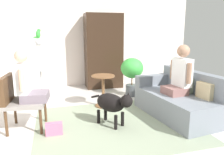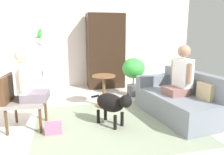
{
  "view_description": "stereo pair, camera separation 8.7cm",
  "coord_description": "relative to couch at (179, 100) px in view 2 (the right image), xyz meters",
  "views": [
    {
      "loc": [
        -0.89,
        -3.44,
        1.6
      ],
      "look_at": [
        0.12,
        0.25,
        0.77
      ],
      "focal_mm": 35.41,
      "sensor_mm": 36.0,
      "label": 1
    },
    {
      "loc": [
        -0.81,
        -3.47,
        1.6
      ],
      "look_at": [
        0.12,
        0.25,
        0.77
      ],
      "focal_mm": 35.41,
      "sensor_mm": 36.0,
      "label": 2
    }
  ],
  "objects": [
    {
      "name": "handbag",
      "position": [
        -2.31,
        -0.22,
        -0.2
      ],
      "size": [
        0.26,
        0.11,
        0.2
      ],
      "primitive_type": "cube",
      "color": "#D8668C",
      "rests_on": "ground"
    },
    {
      "name": "person_on_armchair",
      "position": [
        -2.68,
        0.13,
        0.49
      ],
      "size": [
        0.51,
        0.55,
        0.83
      ],
      "color": "slate"
    },
    {
      "name": "area_rug",
      "position": [
        -1.28,
        -0.09,
        -0.3
      ],
      "size": [
        2.66,
        2.26,
        0.01
      ],
      "primitive_type": "cube",
      "color": "gray",
      "rests_on": "ground"
    },
    {
      "name": "couch",
      "position": [
        0.0,
        0.0,
        0.0
      ],
      "size": [
        1.11,
        1.77,
        0.84
      ],
      "color": "slate",
      "rests_on": "ground"
    },
    {
      "name": "ground_plane",
      "position": [
        -1.39,
        -0.08,
        -0.3
      ],
      "size": [
        7.11,
        7.11,
        0.0
      ],
      "primitive_type": "plane",
      "color": "beige"
    },
    {
      "name": "bird_cage_stand",
      "position": [
        -2.52,
        1.25,
        0.37
      ],
      "size": [
        0.37,
        0.37,
        1.43
      ],
      "color": "silver",
      "rests_on": "ground"
    },
    {
      "name": "round_end_table",
      "position": [
        -1.27,
        0.85,
        0.1
      ],
      "size": [
        0.49,
        0.49,
        0.68
      ],
      "color": "brown",
      "rests_on": "ground"
    },
    {
      "name": "back_wall",
      "position": [
        -1.39,
        2.91,
        1.13
      ],
      "size": [
        6.53,
        0.12,
        2.87
      ],
      "primitive_type": "cube",
      "color": "silver",
      "rests_on": "ground"
    },
    {
      "name": "armchair",
      "position": [
        -2.84,
        0.15,
        0.24
      ],
      "size": [
        0.68,
        0.66,
        0.9
      ],
      "color": "#4C331E",
      "rests_on": "ground"
    },
    {
      "name": "armoire_cabinet",
      "position": [
        -0.88,
        2.5,
        0.72
      ],
      "size": [
        1.01,
        0.56,
        2.04
      ],
      "primitive_type": "cube",
      "color": "black",
      "rests_on": "ground"
    },
    {
      "name": "parrot",
      "position": [
        -2.52,
        1.25,
        1.22
      ],
      "size": [
        0.17,
        0.1,
        0.2
      ],
      "color": "green",
      "rests_on": "bird_cage_stand"
    },
    {
      "name": "potted_plant",
      "position": [
        -0.4,
        1.46,
        0.31
      ],
      "size": [
        0.55,
        0.55,
        0.94
      ],
      "color": "#4C5156",
      "rests_on": "ground"
    },
    {
      "name": "dog",
      "position": [
        -1.34,
        -0.13,
        0.1
      ],
      "size": [
        0.58,
        0.74,
        0.62
      ],
      "color": "black",
      "rests_on": "ground"
    },
    {
      "name": "person_on_couch",
      "position": [
        -0.03,
        -0.03,
        0.51
      ],
      "size": [
        0.46,
        0.54,
        0.91
      ],
      "color": "#835A57"
    }
  ]
}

